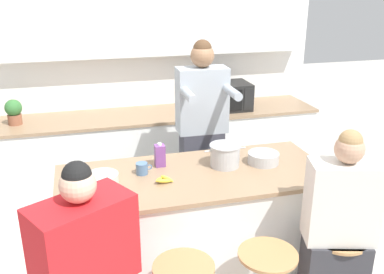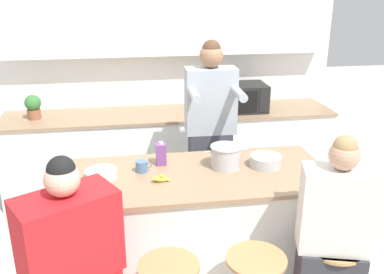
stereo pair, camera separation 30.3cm
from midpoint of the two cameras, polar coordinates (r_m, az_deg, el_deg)
name	(u,v)px [view 1 (the left image)]	position (r m, az deg, el deg)	size (l,w,h in m)	color
wall_back	(148,46)	(4.67, -7.81, 11.92)	(3.74, 0.22, 2.70)	white
back_counter	(156,152)	(4.66, -6.66, -2.10)	(3.47, 0.66, 0.89)	white
kitchen_island	(195,228)	(3.27, -2.32, -12.07)	(1.94, 0.84, 0.90)	black
person_cooking	(202,140)	(3.78, -0.97, -0.47)	(0.44, 0.54, 1.75)	#383842
person_seated_near	(337,243)	(2.89, 15.84, -13.59)	(0.47, 0.36, 1.39)	#333338
cooking_pot	(225,155)	(3.15, 1.67, -2.52)	(0.32, 0.23, 0.17)	#B7BABC
fruit_bowl	(102,178)	(3.01, -14.76, -5.42)	(0.22, 0.22, 0.06)	silver
mixing_bowl_steel	(263,158)	(3.23, 6.86, -2.84)	(0.23, 0.23, 0.08)	#B7BABC
coffee_cup_near	(142,168)	(3.08, -9.51, -4.23)	(0.12, 0.08, 0.08)	#4C7099
banana_bunch	(163,180)	(2.94, -6.80, -5.75)	(0.14, 0.10, 0.05)	yellow
juice_carton	(160,155)	(3.17, -7.05, -2.50)	(0.07, 0.07, 0.18)	#7A428E
microwave	(226,96)	(4.60, 2.72, 5.44)	(0.49, 0.38, 0.29)	black
potted_plant	(14,111)	(4.50, -24.49, 3.13)	(0.16, 0.16, 0.25)	#93563D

